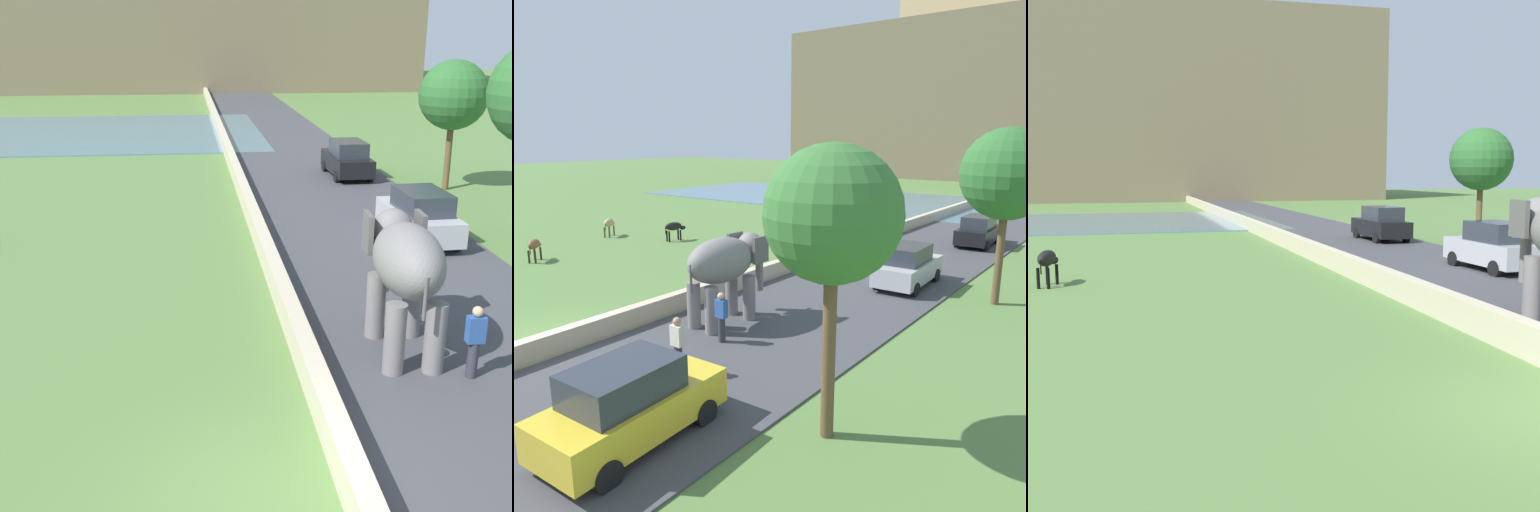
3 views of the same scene
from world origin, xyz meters
TOP-DOWN VIEW (x-y plane):
  - road_surface at (5.00, 20.00)m, footprint 7.00×120.00m
  - barrier_wall at (1.20, 18.00)m, footprint 0.40×110.00m
  - hill_distant at (-6.00, 81.47)m, footprint 64.00×28.00m
  - car_black at (6.58, 22.89)m, footprint 1.86×4.03m
  - car_silver at (6.58, 12.54)m, footprint 1.92×4.06m
  - cow_black at (-8.67, 13.32)m, footprint 0.69×1.42m
  - tree_mid at (10.39, 19.91)m, footprint 2.98×2.98m

SIDE VIEW (x-z plane):
  - road_surface at x=5.00m, z-range 0.00..0.06m
  - barrier_wall at x=1.20m, z-range 0.00..0.71m
  - cow_black at x=-8.67m, z-range 0.26..1.41m
  - car_black at x=6.58m, z-range 0.00..1.80m
  - car_silver at x=6.58m, z-range 0.00..1.80m
  - tree_mid at x=10.39m, z-range 1.31..6.96m
  - hill_distant at x=-6.00m, z-range 0.00..23.16m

